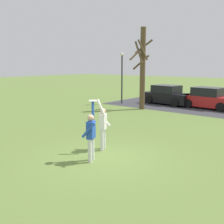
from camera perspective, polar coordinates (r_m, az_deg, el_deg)
name	(u,v)px	position (r m, az deg, el deg)	size (l,w,h in m)	color
ground_plane	(103,158)	(9.68, -1.94, -9.88)	(120.00, 120.00, 0.00)	olive
person_catcher	(91,134)	(9.15, -4.54, -4.66)	(0.50, 0.59, 2.08)	silver
person_defender	(103,125)	(10.38, -1.96, -2.85)	(0.58, 0.65, 2.04)	silver
frisbee_disc	(93,101)	(9.14, -4.15, 2.43)	(0.28, 0.28, 0.02)	white
parked_car_black	(167,95)	(22.90, 11.77, 3.49)	(4.26, 2.35, 1.59)	black
parked_car_red	(209,99)	(21.59, 20.08, 2.68)	(4.26, 2.35, 1.59)	red
parking_strip	(210,109)	(21.41, 20.31, 0.65)	(16.40, 6.40, 0.01)	#38383D
bare_tree_tall	(142,67)	(19.88, 6.51, 9.61)	(1.45, 1.50, 5.95)	brown
lamppost_by_lot	(122,73)	(22.67, 2.14, 8.34)	(0.28, 0.28, 4.26)	#2D2D33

